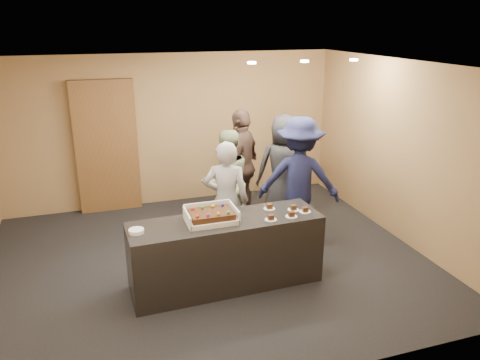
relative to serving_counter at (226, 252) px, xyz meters
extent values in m
plane|color=black|center=(-0.07, 0.66, -0.45)|extent=(6.00, 6.00, 0.00)
plane|color=silver|center=(-0.07, 0.66, 2.25)|extent=(6.00, 6.00, 0.00)
cube|color=#A77F51|center=(-0.07, 3.16, 0.90)|extent=(6.00, 0.04, 2.70)
cube|color=#A77F51|center=(-0.07, -1.84, 0.90)|extent=(6.00, 0.04, 2.70)
cube|color=#A77F51|center=(2.93, 0.66, 0.90)|extent=(0.04, 5.00, 2.70)
cube|color=black|center=(0.00, 0.00, 0.00)|extent=(2.42, 0.77, 0.90)
cube|color=brown|center=(-1.24, 3.07, 0.70)|extent=(1.05, 0.15, 2.30)
cube|color=white|center=(-0.18, 0.00, 0.48)|extent=(0.59, 0.41, 0.06)
cube|color=white|center=(-0.48, 0.00, 0.53)|extent=(0.02, 0.41, 0.16)
cube|color=white|center=(0.12, 0.00, 0.53)|extent=(0.02, 0.41, 0.16)
cube|color=white|center=(-0.18, 0.21, 0.54)|extent=(0.59, 0.02, 0.18)
cube|color=#34190B|center=(-0.18, 0.00, 0.54)|extent=(0.52, 0.36, 0.07)
sphere|color=red|center=(-0.38, 0.13, 0.60)|extent=(0.04, 0.04, 0.04)
sphere|color=#299518|center=(-0.25, 0.13, 0.60)|extent=(0.04, 0.04, 0.04)
sphere|color=yellow|center=(-0.13, 0.13, 0.60)|extent=(0.04, 0.04, 0.04)
sphere|color=#1C18D1|center=(0.00, 0.13, 0.60)|extent=(0.04, 0.04, 0.04)
sphere|color=#FF3015|center=(-0.38, -0.13, 0.60)|extent=(0.04, 0.04, 0.04)
sphere|color=#B3268F|center=(-0.25, -0.13, 0.60)|extent=(0.04, 0.04, 0.04)
sphere|color=#D0D617|center=(-0.13, -0.13, 0.60)|extent=(0.04, 0.04, 0.04)
sphere|color=green|center=(0.00, -0.13, 0.60)|extent=(0.04, 0.04, 0.04)
cylinder|color=white|center=(-1.08, -0.04, 0.47)|extent=(0.18, 0.18, 0.04)
cylinder|color=white|center=(0.53, -0.18, 0.45)|extent=(0.15, 0.15, 0.01)
cube|color=#34190B|center=(0.53, -0.18, 0.49)|extent=(0.07, 0.06, 0.06)
cylinder|color=white|center=(0.64, 0.16, 0.45)|extent=(0.15, 0.15, 0.01)
cube|color=#34190B|center=(0.64, 0.16, 0.49)|extent=(0.07, 0.06, 0.06)
cylinder|color=white|center=(0.81, -0.17, 0.45)|extent=(0.15, 0.15, 0.01)
cube|color=#34190B|center=(0.81, -0.17, 0.49)|extent=(0.07, 0.06, 0.06)
cylinder|color=white|center=(0.92, 0.03, 0.45)|extent=(0.15, 0.15, 0.01)
cube|color=#34190B|center=(0.92, 0.03, 0.49)|extent=(0.07, 0.06, 0.06)
cylinder|color=white|center=(1.04, -0.08, 0.45)|extent=(0.15, 0.15, 0.01)
cube|color=#34190B|center=(1.04, -0.08, 0.49)|extent=(0.07, 0.06, 0.06)
imported|color=#A3A2A7|center=(0.22, 0.72, 0.40)|extent=(0.73, 0.61, 1.71)
imported|color=gray|center=(0.46, 1.51, 0.39)|extent=(0.88, 0.72, 1.67)
imported|color=#191D44|center=(1.46, 1.01, 0.50)|extent=(1.41, 1.17, 1.90)
imported|color=#503931|center=(0.86, 1.95, 0.49)|extent=(1.07, 1.14, 1.89)
imported|color=#27272C|center=(1.49, 1.67, 0.46)|extent=(1.01, 0.80, 1.82)
cylinder|color=#FFEAC6|center=(0.73, 1.16, 2.22)|extent=(0.12, 0.12, 0.03)
cylinder|color=#FFEAC6|center=(1.53, 1.16, 2.22)|extent=(0.12, 0.12, 0.03)
cylinder|color=#FFEAC6|center=(2.33, 1.16, 2.22)|extent=(0.12, 0.12, 0.03)
camera|label=1|loc=(-1.47, -5.07, 2.78)|focal=35.00mm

